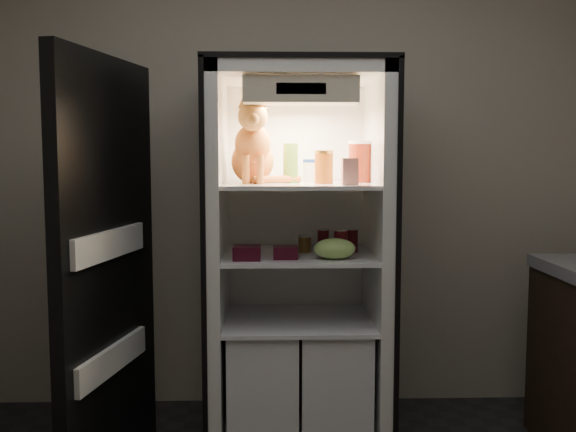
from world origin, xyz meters
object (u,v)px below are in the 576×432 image
at_px(mayo_tub, 311,171).
at_px(pepper_jar, 361,162).
at_px(condiment_jar, 305,244).
at_px(berry_box_left, 247,253).
at_px(cream_carton, 350,172).
at_px(soda_can_a, 323,240).
at_px(soda_can_c, 341,243).
at_px(salsa_jar, 324,167).
at_px(grape_bag, 335,249).
at_px(soda_can_b, 352,240).
at_px(berry_box_right, 285,252).
at_px(tabby_cat, 253,151).
at_px(parmesan_shaker, 291,163).
at_px(refrigerator, 298,280).

bearing_deg(mayo_tub, pepper_jar, -9.41).
bearing_deg(condiment_jar, berry_box_left, -142.86).
bearing_deg(mayo_tub, cream_carton, -64.91).
bearing_deg(soda_can_a, soda_can_c, -66.24).
relative_size(salsa_jar, grape_bag, 0.81).
bearing_deg(salsa_jar, mayo_tub, 107.83).
distance_m(mayo_tub, salsa_jar, 0.17).
relative_size(salsa_jar, pepper_jar, 0.76).
xyz_separation_m(salsa_jar, grape_bag, (0.04, -0.14, -0.38)).
xyz_separation_m(cream_carton, condiment_jar, (-0.19, 0.24, -0.37)).
bearing_deg(berry_box_left, condiment_jar, 37.14).
xyz_separation_m(cream_carton, soda_can_c, (-0.02, 0.13, -0.35)).
bearing_deg(soda_can_b, berry_box_right, -149.57).
height_order(tabby_cat, soda_can_a, tabby_cat).
height_order(tabby_cat, grape_bag, tabby_cat).
height_order(parmesan_shaker, soda_can_c, parmesan_shaker).
relative_size(mayo_tub, pepper_jar, 0.56).
bearing_deg(berry_box_right, soda_can_b, 30.43).
bearing_deg(soda_can_a, condiment_jar, -150.25).
bearing_deg(grape_bag, soda_can_b, 64.19).
bearing_deg(berry_box_left, soda_can_c, 13.12).
height_order(parmesan_shaker, mayo_tub, parmesan_shaker).
bearing_deg(soda_can_c, pepper_jar, 54.94).
xyz_separation_m(pepper_jar, condiment_jar, (-0.29, -0.06, -0.41)).
xyz_separation_m(parmesan_shaker, cream_carton, (0.27, -0.25, -0.04)).
relative_size(refrigerator, soda_can_b, 16.15).
bearing_deg(refrigerator, soda_can_b, -3.06).
bearing_deg(condiment_jar, tabby_cat, -176.38).
bearing_deg(pepper_jar, refrigerator, -175.22).
relative_size(tabby_cat, pepper_jar, 2.03).
bearing_deg(grape_bag, refrigerator, 124.28).
distance_m(condiment_jar, grape_bag, 0.25).
bearing_deg(grape_bag, salsa_jar, 105.74).
relative_size(mayo_tub, cream_carton, 0.94).
bearing_deg(grape_bag, mayo_tub, 106.85).
height_order(mayo_tub, grape_bag, mayo_tub).
xyz_separation_m(tabby_cat, grape_bag, (0.39, -0.19, -0.46)).
bearing_deg(condiment_jar, soda_can_a, 29.75).
bearing_deg(tabby_cat, salsa_jar, -10.51).
xyz_separation_m(parmesan_shaker, soda_can_b, (0.31, 0.01, -0.39)).
distance_m(cream_carton, grape_bag, 0.37).
bearing_deg(soda_can_b, condiment_jar, -176.38).
height_order(refrigerator, berry_box_left, refrigerator).
distance_m(soda_can_a, soda_can_c, 0.18).
distance_m(parmesan_shaker, soda_can_a, 0.43).
relative_size(salsa_jar, berry_box_left, 1.25).
distance_m(parmesan_shaker, berry_box_right, 0.46).
bearing_deg(parmesan_shaker, condiment_jar, -5.68).
height_order(parmesan_shaker, condiment_jar, parmesan_shaker).
relative_size(condiment_jar, berry_box_right, 0.78).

